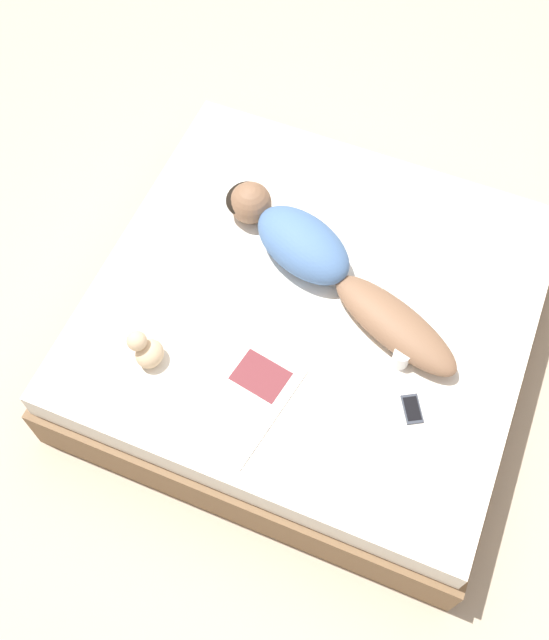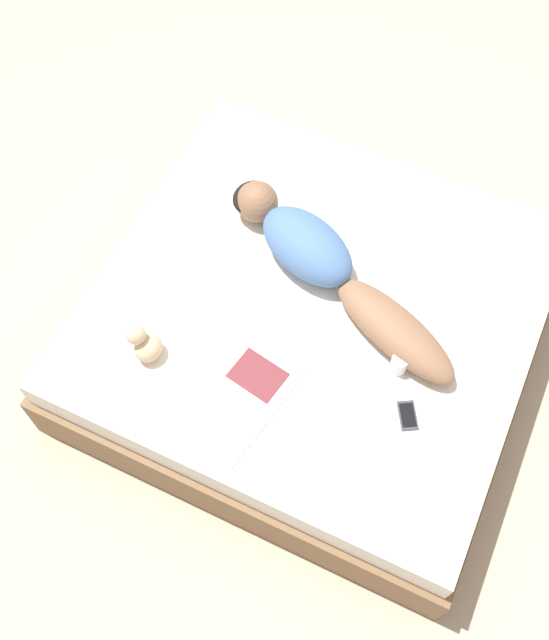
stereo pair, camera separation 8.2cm
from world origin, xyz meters
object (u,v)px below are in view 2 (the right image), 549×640
person (323,262)px  coffee_mug (399,364)px  open_magazine (240,398)px  cell_phone (408,415)px

person → coffee_mug: 0.58m
person → open_magazine: 0.73m
coffee_mug → cell_phone: bearing=-148.6°
person → coffee_mug: (-0.31, -0.49, -0.05)m
open_magazine → cell_phone: bearing=-60.9°
coffee_mug → cell_phone: coffee_mug is taller
coffee_mug → cell_phone: (-0.19, -0.11, -0.04)m
open_magazine → cell_phone: size_ratio=3.84×
open_magazine → cell_phone: (0.23, -0.67, 0.00)m
open_magazine → coffee_mug: 0.69m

